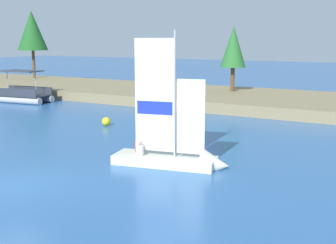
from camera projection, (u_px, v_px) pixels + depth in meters
The scene contains 7 objects.
ground_plane at pixel (11, 186), 16.40m from camera, with size 200.00×200.00×0.00m, color #2D609E.
shore_bank at pixel (245, 99), 37.10m from camera, with size 80.00×11.70×0.82m, color #897A56.
shoreline_tree_left at pixel (32, 31), 52.47m from camera, with size 3.55×3.55×7.91m.
shoreline_tree_midleft at pixel (233, 47), 38.63m from camera, with size 2.22×2.22×5.72m.
sailboat at pixel (183, 157), 18.87m from camera, with size 5.21×2.39×6.21m.
pontoon_boat at pixel (22, 95), 38.27m from camera, with size 5.35×2.84×2.75m.
channel_buoy at pixel (106, 121), 27.90m from camera, with size 0.54×0.54×0.54m, color yellow.
Camera 1 is at (12.91, -10.65, 5.35)m, focal length 47.30 mm.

